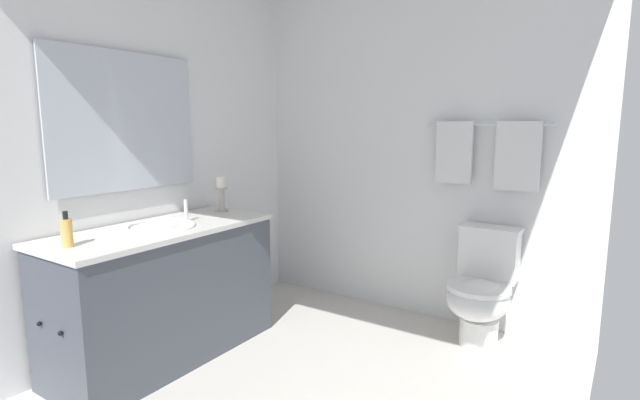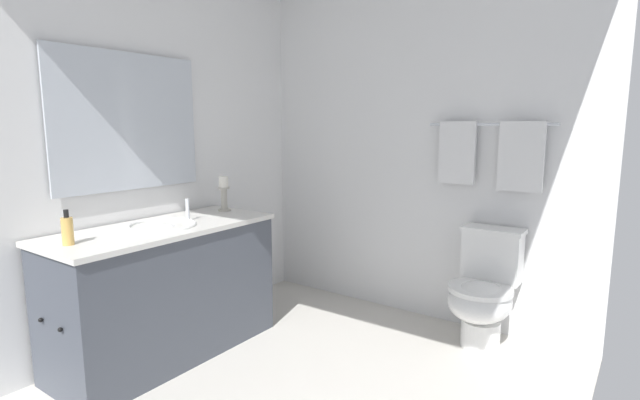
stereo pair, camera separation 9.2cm
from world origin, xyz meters
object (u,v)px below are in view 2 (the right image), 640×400
(sink_basin, at_px, (163,232))
(towel_near_vanity, at_px, (457,153))
(mirror, at_px, (129,122))
(towel_center, at_px, (521,157))
(candle_holder_tall, at_px, (224,193))
(toilet, at_px, (483,291))
(vanity_cabinet, at_px, (166,290))
(towel_bar, at_px, (490,124))
(soap_bottle, at_px, (67,230))

(sink_basin, distance_m, towel_near_vanity, 1.96)
(mirror, xyz_separation_m, towel_center, (1.96, 1.43, -0.21))
(candle_holder_tall, relative_size, towel_center, 0.55)
(sink_basin, distance_m, toilet, 2.02)
(vanity_cabinet, bearing_deg, sink_basin, 90.00)
(sink_basin, relative_size, candle_holder_tall, 1.66)
(candle_holder_tall, distance_m, toilet, 1.85)
(towel_center, bearing_deg, mirror, -143.99)
(mirror, relative_size, candle_holder_tall, 4.07)
(sink_basin, height_order, towel_bar, towel_bar)
(vanity_cabinet, distance_m, towel_center, 2.35)
(sink_basin, bearing_deg, candle_holder_tall, 97.30)
(mirror, distance_m, toilet, 2.45)
(soap_bottle, bearing_deg, candle_holder_tall, 93.70)
(candle_holder_tall, height_order, toilet, candle_holder_tall)
(towel_center, bearing_deg, toilet, -121.58)
(mirror, bearing_deg, soap_bottle, -63.32)
(soap_bottle, relative_size, toilet, 0.24)
(soap_bottle, height_order, toilet, soap_bottle)
(toilet, height_order, towel_near_vanity, towel_near_vanity)
(sink_basin, distance_m, towel_bar, 2.16)
(sink_basin, bearing_deg, towel_center, 40.27)
(toilet, distance_m, towel_bar, 1.07)
(towel_center, bearing_deg, towel_near_vanity, 180.00)
(soap_bottle, bearing_deg, toilet, 48.82)
(toilet, height_order, towel_center, towel_center)
(vanity_cabinet, distance_m, toilet, 1.98)
(towel_near_vanity, bearing_deg, candle_holder_tall, -147.53)
(sink_basin, xyz_separation_m, soap_bottle, (0.00, -0.56, 0.11))
(mirror, xyz_separation_m, towel_near_vanity, (1.55, 1.43, -0.20))
(vanity_cabinet, relative_size, sink_basin, 3.42)
(vanity_cabinet, bearing_deg, towel_bar, 44.32)
(candle_holder_tall, bearing_deg, vanity_cabinet, -82.71)
(sink_basin, xyz_separation_m, candle_holder_tall, (-0.07, 0.57, 0.16))
(sink_basin, distance_m, mirror, 0.71)
(soap_bottle, bearing_deg, towel_center, 49.70)
(vanity_cabinet, xyz_separation_m, mirror, (-0.28, 0.00, 1.02))
(towel_bar, bearing_deg, vanity_cabinet, -135.68)
(towel_near_vanity, bearing_deg, towel_bar, 5.05)
(mirror, xyz_separation_m, candle_holder_tall, (0.21, 0.57, -0.49))
(towel_center, bearing_deg, soap_bottle, -130.30)
(soap_bottle, distance_m, toilet, 2.42)
(candle_holder_tall, bearing_deg, towel_near_vanity, 32.47)
(sink_basin, height_order, soap_bottle, soap_bottle)
(toilet, bearing_deg, mirror, -146.37)
(candle_holder_tall, xyz_separation_m, towel_bar, (1.55, 0.88, 0.47))
(vanity_cabinet, xyz_separation_m, candle_holder_tall, (-0.07, 0.57, 0.53))
(vanity_cabinet, distance_m, towel_bar, 2.30)
(mirror, height_order, toilet, mirror)
(mirror, xyz_separation_m, soap_bottle, (0.28, -0.56, -0.54))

